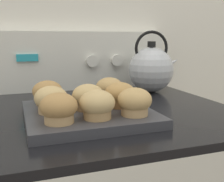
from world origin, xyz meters
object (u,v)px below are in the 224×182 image
at_px(muffin_r0_c1, 97,105).
at_px(tea_kettle, 151,69).
at_px(muffin_r0_c0, 59,108).
at_px(muffin_r1_c2, 120,95).
at_px(muffin_r0_c2, 135,102).
at_px(muffin_r2_c0, 48,93).
at_px(muffin_r2_c2, 109,89).
at_px(muffin_r1_c0, 51,100).
at_px(muffin_r1_c1, 88,97).
at_px(muffin_pan, 88,114).

bearing_deg(muffin_r0_c1, tea_kettle, 48.24).
bearing_deg(muffin_r0_c0, muffin_r1_c2, 27.35).
relative_size(muffin_r0_c2, muffin_r2_c0, 1.00).
bearing_deg(muffin_r2_c2, muffin_r1_c2, -91.29).
bearing_deg(muffin_r1_c2, muffin_r0_c1, -135.68).
height_order(muffin_r0_c0, muffin_r2_c0, same).
distance_m(muffin_r0_c2, tea_kettle, 0.40).
height_order(muffin_r0_c1, muffin_r0_c2, same).
height_order(muffin_r1_c0, muffin_r1_c1, same).
xyz_separation_m(muffin_r0_c0, muffin_r0_c2, (0.17, 0.00, 0.00)).
relative_size(muffin_pan, muffin_r2_c2, 3.85).
xyz_separation_m(muffin_r0_c1, muffin_r1_c1, (0.00, 0.08, 0.00)).
bearing_deg(muffin_pan, muffin_r0_c2, -44.33).
bearing_deg(muffin_r2_c2, tea_kettle, 37.65).
distance_m(muffin_r1_c0, muffin_r1_c2, 0.17).
bearing_deg(muffin_r0_c0, muffin_r1_c0, 93.17).
xyz_separation_m(muffin_r2_c0, muffin_r2_c2, (0.17, 0.00, 0.00)).
height_order(muffin_r0_c0, muffin_r1_c0, same).
bearing_deg(muffin_r2_c0, muffin_pan, -45.06).
relative_size(muffin_r1_c0, muffin_r1_c1, 1.00).
height_order(muffin_pan, tea_kettle, tea_kettle).
height_order(muffin_r0_c1, muffin_r2_c0, same).
bearing_deg(muffin_r1_c1, muffin_pan, 103.86).
distance_m(muffin_r0_c2, muffin_r2_c2, 0.17).
bearing_deg(muffin_r0_c1, muffin_r2_c2, 63.44).
distance_m(muffin_r0_c0, muffin_r2_c0, 0.17).
height_order(muffin_r0_c1, muffin_r1_c0, same).
relative_size(muffin_r0_c0, muffin_r0_c1, 1.00).
relative_size(muffin_r0_c1, muffin_r2_c0, 1.00).
xyz_separation_m(muffin_r0_c1, muffin_r1_c0, (-0.09, 0.08, 0.00)).
relative_size(muffin_pan, muffin_r1_c1, 3.85).
height_order(muffin_r1_c0, muffin_r1_c2, same).
bearing_deg(muffin_r1_c1, muffin_r1_c2, 0.56).
distance_m(muffin_r1_c0, muffin_r2_c0, 0.09).
bearing_deg(muffin_r2_c0, muffin_r0_c0, -89.04).
bearing_deg(muffin_r1_c0, muffin_r1_c2, 0.16).
xyz_separation_m(muffin_r2_c2, tea_kettle, (0.21, 0.17, 0.03)).
bearing_deg(muffin_r0_c1, muffin_r0_c2, -1.29).
bearing_deg(muffin_r2_c2, muffin_r0_c2, -89.44).
height_order(muffin_r2_c0, muffin_r2_c2, same).
distance_m(muffin_r0_c0, muffin_r0_c1, 0.08).
bearing_deg(muffin_r2_c2, muffin_r0_c0, -133.84).
height_order(muffin_pan, muffin_r2_c2, muffin_r2_c2).
xyz_separation_m(muffin_r0_c0, muffin_r1_c2, (0.17, 0.09, 0.00)).
bearing_deg(muffin_r0_c2, tea_kettle, 57.74).
xyz_separation_m(muffin_r0_c2, muffin_r2_c2, (-0.00, 0.17, 0.00)).
bearing_deg(tea_kettle, muffin_r2_c2, -142.35).
xyz_separation_m(muffin_r1_c0, muffin_r2_c0, (0.00, 0.09, 0.00)).
xyz_separation_m(muffin_r0_c1, muffin_r0_c2, (0.09, -0.00, 0.00)).
bearing_deg(muffin_r2_c0, muffin_r0_c1, -63.06).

